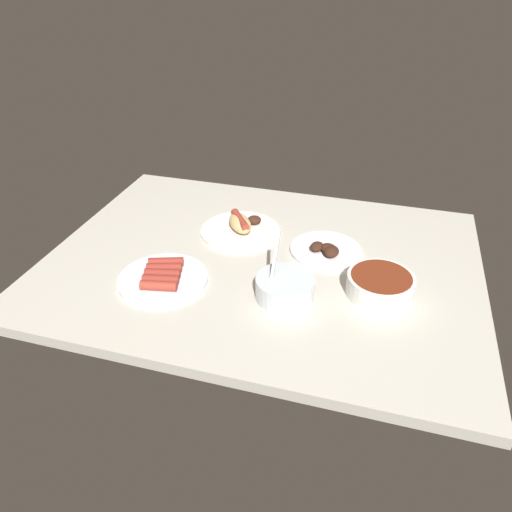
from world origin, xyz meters
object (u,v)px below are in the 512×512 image
object	(u,v)px
plate_sausages	(163,277)
bowl_coleslaw	(285,287)
plate_grilled_meat	(326,250)
plate_hotdog_assembled	(241,227)
bowl_chili	(380,284)

from	to	relation	value
plate_sausages	bowl_coleslaw	xyz separation A→B (cm)	(-32.64, -1.95, 2.08)
plate_grilled_meat	plate_sausages	xyz separation A→B (cm)	(39.30, 25.59, 0.11)
plate_hotdog_assembled	bowl_coleslaw	bearing A→B (deg)	125.99
plate_grilled_meat	bowl_chili	distance (cm)	22.60
plate_hotdog_assembled	bowl_coleslaw	world-z (taller)	bowl_coleslaw
plate_hotdog_assembled	plate_sausages	bearing A→B (deg)	68.10
plate_grilled_meat	bowl_chili	xyz separation A→B (cm)	(-16.20, 15.64, 2.00)
bowl_chili	plate_sausages	bearing A→B (deg)	10.17
plate_hotdog_assembled	plate_sausages	world-z (taller)	plate_hotdog_assembled
plate_sausages	bowl_chili	bearing A→B (deg)	-169.83
bowl_coleslaw	plate_sausages	bearing A→B (deg)	3.42
plate_grilled_meat	plate_sausages	size ratio (longest dim) A/B	0.87
plate_grilled_meat	bowl_coleslaw	size ratio (longest dim) A/B	1.37
bowl_chili	plate_grilled_meat	bearing A→B (deg)	-43.99
plate_sausages	bowl_chili	xyz separation A→B (cm)	(-55.50, -9.95, 1.90)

